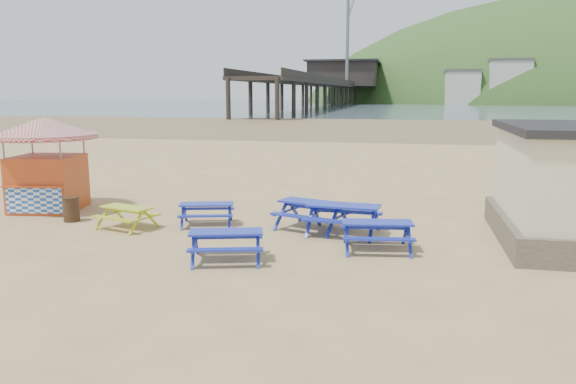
% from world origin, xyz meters
% --- Properties ---
extents(ground, '(400.00, 400.00, 0.00)m').
position_xyz_m(ground, '(0.00, 0.00, 0.00)').
color(ground, tan).
rests_on(ground, ground).
extents(wet_sand, '(400.00, 400.00, 0.00)m').
position_xyz_m(wet_sand, '(0.00, 55.00, 0.00)').
color(wet_sand, olive).
rests_on(wet_sand, ground).
extents(sea, '(400.00, 400.00, 0.00)m').
position_xyz_m(sea, '(0.00, 170.00, 0.01)').
color(sea, '#435460').
rests_on(sea, ground).
extents(picnic_table_blue_a, '(1.89, 1.67, 0.67)m').
position_xyz_m(picnic_table_blue_a, '(-1.56, 0.87, 0.34)').
color(picnic_table_blue_a, '#1E17A3').
rests_on(picnic_table_blue_a, ground).
extents(picnic_table_blue_b, '(2.38, 2.14, 0.82)m').
position_xyz_m(picnic_table_blue_b, '(1.65, 1.05, 0.41)').
color(picnic_table_blue_b, '#1E17A3').
rests_on(picnic_table_blue_b, ground).
extents(picnic_table_blue_c, '(2.17, 1.82, 0.85)m').
position_xyz_m(picnic_table_blue_c, '(2.60, 0.67, 0.43)').
color(picnic_table_blue_c, '#1E17A3').
rests_on(picnic_table_blue_c, ground).
extents(picnic_table_blue_d, '(2.05, 1.81, 0.73)m').
position_xyz_m(picnic_table_blue_d, '(0.17, -2.48, 0.36)').
color(picnic_table_blue_d, '#1E17A3').
rests_on(picnic_table_blue_d, ground).
extents(picnic_table_blue_f, '(1.97, 1.68, 0.75)m').
position_xyz_m(picnic_table_blue_f, '(3.62, -0.81, 0.37)').
color(picnic_table_blue_f, '#1E17A3').
rests_on(picnic_table_blue_f, ground).
extents(picnic_table_yellow, '(1.86, 1.66, 0.65)m').
position_xyz_m(picnic_table_yellow, '(-3.73, 0.01, 0.33)').
color(picnic_table_yellow, '#B4C213').
rests_on(picnic_table_yellow, ground).
extents(ice_cream_kiosk, '(4.06, 4.06, 3.16)m').
position_xyz_m(ice_cream_kiosk, '(-7.62, 1.91, 1.99)').
color(ice_cream_kiosk, '#B8421A').
rests_on(ice_cream_kiosk, ground).
extents(litter_bin, '(0.52, 0.52, 0.77)m').
position_xyz_m(litter_bin, '(-5.87, 0.49, 0.39)').
color(litter_bin, '#3E2717').
rests_on(litter_bin, ground).
extents(pier, '(24.00, 220.00, 39.29)m').
position_xyz_m(pier, '(-17.99, 178.23, 5.46)').
color(pier, black).
rests_on(pier, ground).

